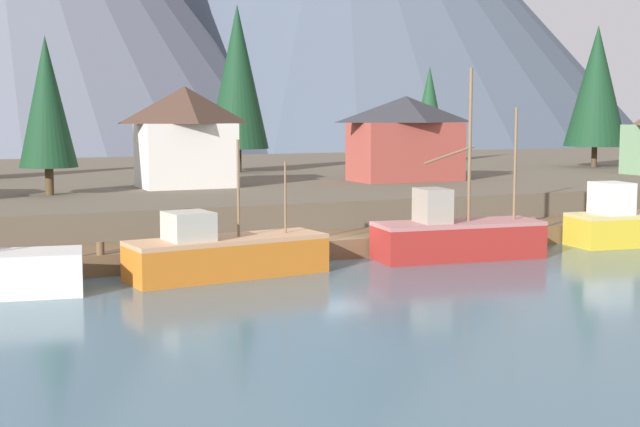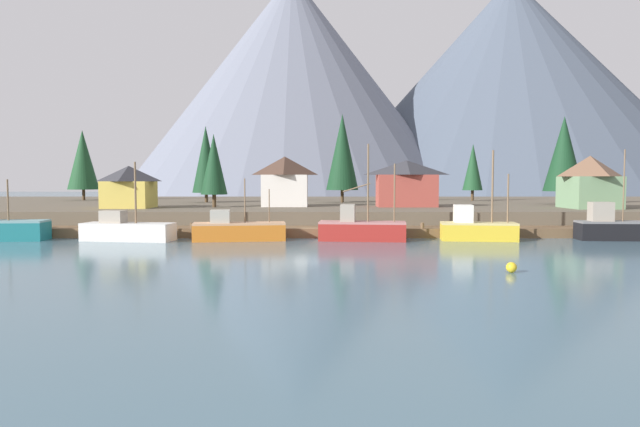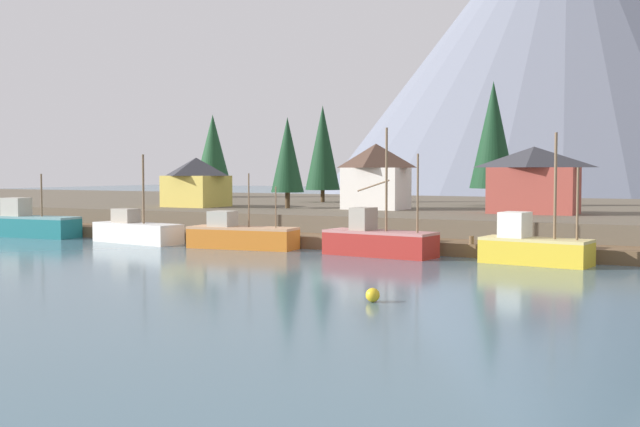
{
  "view_description": "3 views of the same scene",
  "coord_description": "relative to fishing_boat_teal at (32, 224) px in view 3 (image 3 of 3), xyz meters",
  "views": [
    {
      "loc": [
        -19.02,
        -40.18,
        7.38
      ],
      "look_at": [
        -0.64,
        1.3,
        2.25
      ],
      "focal_mm": 49.94,
      "sensor_mm": 36.0,
      "label": 1
    },
    {
      "loc": [
        1.35,
        -58.83,
        6.13
      ],
      "look_at": [
        1.21,
        1.36,
        2.5
      ],
      "focal_mm": 32.01,
      "sensor_mm": 36.0,
      "label": 2
    },
    {
      "loc": [
        30.19,
        -57.72,
        6.49
      ],
      "look_at": [
        -1.7,
        2.06,
        2.82
      ],
      "focal_mm": 45.43,
      "sensor_mm": 36.0,
      "label": 3
    }
  ],
  "objects": [
    {
      "name": "fishing_boat_teal",
      "position": [
        0.0,
        0.0,
        0.0
      ],
      "size": [
        9.31,
        3.71,
        6.11
      ],
      "rotation": [
        0.0,
        0.0,
        0.08
      ],
      "color": "#196B70",
      "rests_on": "ground_plane"
    },
    {
      "name": "fishing_boat_red",
      "position": [
        36.56,
        -0.0,
        -0.09
      ],
      "size": [
        8.85,
        3.78,
        9.63
      ],
      "rotation": [
        0.0,
        0.0,
        -0.11
      ],
      "color": "maroon",
      "rests_on": "ground_plane"
    },
    {
      "name": "conifer_back_left",
      "position": [
        18.75,
        16.86,
        6.79
      ],
      "size": [
        3.42,
        3.42,
        9.44
      ],
      "color": "#4C3823",
      "rests_on": "shoreline_bank"
    },
    {
      "name": "dock",
      "position": [
        31.09,
        4.02,
        -0.74
      ],
      "size": [
        80.0,
        4.0,
        1.6
      ],
      "color": "brown",
      "rests_on": "ground_plane"
    },
    {
      "name": "ground_plane",
      "position": [
        31.09,
        22.03,
        -1.74
      ],
      "size": [
        400.0,
        400.0,
        1.0
      ],
      "primitive_type": "cube",
      "color": "#476675"
    },
    {
      "name": "conifer_mid_right",
      "position": [
        -8.42,
        41.61,
        8.21
      ],
      "size": [
        5.23,
        5.23,
        12.07
      ],
      "color": "#4C3823",
      "rests_on": "shoreline_bank"
    },
    {
      "name": "fishing_boat_white",
      "position": [
        13.16,
        -0.18,
        -0.21
      ],
      "size": [
        9.42,
        4.15,
        7.84
      ],
      "rotation": [
        0.0,
        0.0,
        -0.16
      ],
      "color": "silver",
      "rests_on": "ground_plane"
    },
    {
      "name": "house_red",
      "position": [
        43.83,
        18.24,
        4.37
      ],
      "size": [
        8.09,
        4.26,
        6.09
      ],
      "color": "#9E4238",
      "rests_on": "shoreline_bank"
    },
    {
      "name": "house_yellow",
      "position": [
        8.31,
        15.15,
        3.97
      ],
      "size": [
        5.97,
        5.68,
        5.31
      ],
      "color": "gold",
      "rests_on": "shoreline_bank"
    },
    {
      "name": "conifer_near_right",
      "position": [
        35.93,
        32.5,
        9.12
      ],
      "size": [
        5.06,
        5.06,
        13.79
      ],
      "color": "#4C3823",
      "rests_on": "shoreline_bank"
    },
    {
      "name": "channel_buoy",
      "position": [
        45.02,
        -19.72,
        -0.89
      ],
      "size": [
        0.7,
        0.7,
        0.7
      ],
      "primitive_type": "sphere",
      "color": "gold",
      "rests_on": "ground_plane"
    },
    {
      "name": "fishing_boat_orange",
      "position": [
        24.2,
        -0.08,
        -0.19
      ],
      "size": [
        9.37,
        3.87,
        6.2
      ],
      "rotation": [
        0.0,
        0.0,
        0.12
      ],
      "color": "#CC6B1E",
      "rests_on": "ground_plane"
    },
    {
      "name": "house_white",
      "position": [
        27.76,
        19.15,
        4.65
      ],
      "size": [
        6.29,
        4.55,
        6.63
      ],
      "color": "silver",
      "rests_on": "shoreline_bank"
    },
    {
      "name": "conifer_mid_left",
      "position": [
        14.61,
        32.47,
        7.97
      ],
      "size": [
        4.28,
        4.28,
        11.91
      ],
      "color": "#4C3823",
      "rests_on": "shoreline_bank"
    },
    {
      "name": "mountain_west_peak",
      "position": [
        23.23,
        134.26,
        35.47
      ],
      "size": [
        112.36,
        112.36,
        73.43
      ],
      "primitive_type": "cone",
      "color": "slate",
      "rests_on": "ground_plane"
    },
    {
      "name": "shoreline_bank",
      "position": [
        31.09,
        34.03,
        0.01
      ],
      "size": [
        400.0,
        56.0,
        2.5
      ],
      "primitive_type": "cube",
      "color": "brown",
      "rests_on": "ground_plane"
    },
    {
      "name": "fishing_boat_yellow",
      "position": [
        48.13,
        0.09,
        -0.04
      ],
      "size": [
        7.64,
        3.64,
        9.0
      ],
      "rotation": [
        0.0,
        0.0,
        -0.12
      ],
      "color": "gold",
      "rests_on": "ground_plane"
    }
  ]
}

